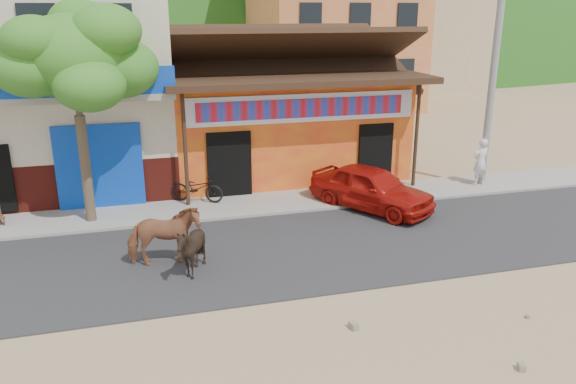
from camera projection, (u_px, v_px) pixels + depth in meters
name	position (u px, v px, depth m)	size (l,w,h in m)	color
ground	(305.00, 299.00, 11.86)	(120.00, 120.00, 0.00)	#9E825B
road	(276.00, 251.00, 14.14)	(60.00, 5.00, 0.04)	#28282B
sidewalk	(249.00, 205.00, 17.34)	(60.00, 2.00, 0.12)	gray
dance_club	(279.00, 123.00, 20.98)	(8.00, 6.00, 3.60)	orange
cafe_building	(59.00, 84.00, 18.57)	(7.00, 6.00, 7.00)	beige
apartment_front	(332.00, 7.00, 34.28)	(9.00, 9.00, 12.00)	#CC723F
apartment_rear	(417.00, 21.00, 42.36)	(8.00, 8.00, 10.00)	tan
tree	(80.00, 115.00, 15.06)	(3.00, 3.00, 6.00)	#2D721E
utility_pole	(494.00, 65.00, 18.15)	(0.24, 0.24, 8.00)	gray
cow_tan	(164.00, 236.00, 13.17)	(0.78, 1.70, 1.44)	#9B5E3E
cow_dark	(191.00, 250.00, 12.66)	(1.01, 1.14, 1.25)	black
red_car	(371.00, 188.00, 16.94)	(1.57, 3.89, 1.33)	#AA120C
scooter	(197.00, 188.00, 17.38)	(0.59, 1.68, 0.88)	black
pedestrian	(480.00, 162.00, 18.98)	(0.59, 0.38, 1.60)	white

